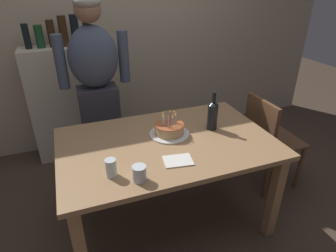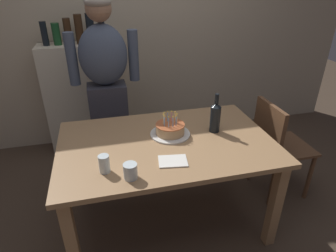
# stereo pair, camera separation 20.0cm
# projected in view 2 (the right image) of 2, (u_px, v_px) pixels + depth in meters

# --- Properties ---
(ground_plane) EXTENTS (10.00, 10.00, 0.00)m
(ground_plane) POSITION_uv_depth(u_px,v_px,m) (167.00, 218.00, 2.36)
(ground_plane) COLOR #47382B
(back_wall) EXTENTS (5.20, 0.10, 2.60)m
(back_wall) POSITION_uv_depth(u_px,v_px,m) (133.00, 26.00, 3.09)
(back_wall) COLOR tan
(back_wall) RESTS_ON ground_plane
(dining_table) EXTENTS (1.50, 0.96, 0.74)m
(dining_table) POSITION_uv_depth(u_px,v_px,m) (167.00, 152.00, 2.07)
(dining_table) COLOR #A37A51
(dining_table) RESTS_ON ground_plane
(birthday_cake) EXTENTS (0.29, 0.29, 0.17)m
(birthday_cake) POSITION_uv_depth(u_px,v_px,m) (170.00, 130.00, 2.08)
(birthday_cake) COLOR white
(birthday_cake) RESTS_ON dining_table
(water_glass_near) EXTENTS (0.08, 0.08, 0.09)m
(water_glass_near) POSITION_uv_depth(u_px,v_px,m) (130.00, 171.00, 1.63)
(water_glass_near) COLOR silver
(water_glass_near) RESTS_ON dining_table
(water_glass_far) EXTENTS (0.07, 0.07, 0.11)m
(water_glass_far) POSITION_uv_depth(u_px,v_px,m) (104.00, 164.00, 1.68)
(water_glass_far) COLOR silver
(water_glass_far) RESTS_ON dining_table
(wine_bottle) EXTENTS (0.08, 0.08, 0.30)m
(wine_bottle) POSITION_uv_depth(u_px,v_px,m) (215.00, 117.00, 2.09)
(wine_bottle) COLOR black
(wine_bottle) RESTS_ON dining_table
(napkin_stack) EXTENTS (0.20, 0.16, 0.01)m
(napkin_stack) POSITION_uv_depth(u_px,v_px,m) (173.00, 161.00, 1.79)
(napkin_stack) COLOR white
(napkin_stack) RESTS_ON dining_table
(person_man_bearded) EXTENTS (0.61, 0.27, 1.66)m
(person_man_bearded) POSITION_uv_depth(u_px,v_px,m) (107.00, 89.00, 2.56)
(person_man_bearded) COLOR #33333D
(person_man_bearded) RESTS_ON ground_plane
(dining_chair) EXTENTS (0.42, 0.42, 0.87)m
(dining_chair) POSITION_uv_depth(u_px,v_px,m) (276.00, 142.00, 2.44)
(dining_chair) COLOR brown
(dining_chair) RESTS_ON ground_plane
(shelf_cabinet) EXTENTS (0.76, 0.30, 1.46)m
(shelf_cabinet) POSITION_uv_depth(u_px,v_px,m) (83.00, 98.00, 3.10)
(shelf_cabinet) COLOR beige
(shelf_cabinet) RESTS_ON ground_plane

